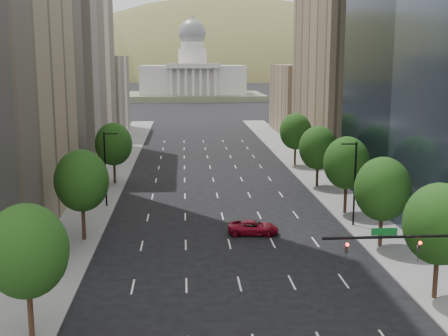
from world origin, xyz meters
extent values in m
cube|color=slate|center=(-15.50, 60.00, 0.07)|extent=(6.00, 200.00, 0.15)
cube|color=slate|center=(15.50, 60.00, 0.07)|extent=(6.00, 200.00, 0.15)
cube|color=beige|center=(-25.00, 103.00, 17.50)|extent=(14.00, 30.00, 35.00)
cube|color=beige|center=(-25.00, 136.00, 9.00)|extent=(14.00, 26.00, 18.00)
cube|color=#8C7759|center=(25.00, 100.00, 15.00)|extent=(14.00, 30.00, 30.00)
cube|color=#8C7759|center=(25.00, 133.00, 8.00)|extent=(14.00, 26.00, 16.00)
cylinder|color=#382316|center=(14.00, 36.00, 2.00)|extent=(0.36, 0.36, 4.00)
ellipsoid|color=#16350E|center=(14.00, 36.00, 5.76)|extent=(5.20, 5.20, 5.98)
cylinder|color=#382316|center=(14.00, 48.00, 1.95)|extent=(0.36, 0.36, 3.90)
ellipsoid|color=#16350E|center=(14.00, 48.00, 5.62)|extent=(5.20, 5.20, 5.98)
cylinder|color=#382316|center=(14.00, 60.00, 2.05)|extent=(0.36, 0.36, 4.10)
ellipsoid|color=#16350E|center=(14.00, 60.00, 5.90)|extent=(5.20, 5.20, 5.98)
cylinder|color=#382316|center=(14.00, 74.00, 1.90)|extent=(0.36, 0.36, 3.80)
ellipsoid|color=#16350E|center=(14.00, 74.00, 5.47)|extent=(5.20, 5.20, 5.98)
cylinder|color=#382316|center=(14.00, 90.00, 2.00)|extent=(0.36, 0.36, 4.00)
ellipsoid|color=#16350E|center=(14.00, 90.00, 5.76)|extent=(5.20, 5.20, 5.98)
cylinder|color=#382316|center=(-14.00, 32.00, 2.00)|extent=(0.36, 0.36, 4.00)
ellipsoid|color=#16350E|center=(-14.00, 32.00, 5.76)|extent=(5.20, 5.20, 5.98)
cylinder|color=#382316|center=(-14.00, 52.00, 2.08)|extent=(0.36, 0.36, 4.15)
ellipsoid|color=#16350E|center=(-14.00, 52.00, 5.98)|extent=(5.20, 5.20, 5.98)
cylinder|color=#382316|center=(-14.00, 78.00, 1.98)|extent=(0.36, 0.36, 3.95)
ellipsoid|color=#16350E|center=(-14.00, 78.00, 5.69)|extent=(5.20, 5.20, 5.98)
cylinder|color=black|center=(13.50, 55.00, 4.50)|extent=(0.20, 0.20, 9.00)
cylinder|color=black|center=(12.70, 55.00, 8.80)|extent=(1.60, 0.14, 0.14)
cylinder|color=black|center=(-13.50, 65.00, 4.50)|extent=(0.20, 0.20, 9.00)
cylinder|color=black|center=(-12.70, 65.00, 8.80)|extent=(1.60, 0.14, 0.14)
cylinder|color=black|center=(8.50, 30.00, 6.80)|extent=(9.00, 0.18, 0.18)
imported|color=black|center=(10.00, 30.00, 6.25)|extent=(0.18, 0.22, 1.10)
imported|color=black|center=(5.50, 30.00, 6.25)|extent=(0.18, 0.22, 1.10)
sphere|color=#FF0C07|center=(10.00, 29.82, 6.45)|extent=(0.20, 0.20, 0.20)
sphere|color=#FF0C07|center=(5.50, 29.82, 6.45)|extent=(0.20, 0.20, 0.20)
cube|color=#0C591E|center=(7.80, 30.00, 7.15)|extent=(1.60, 0.06, 0.45)
cube|color=#596647|center=(0.00, 250.00, 1.25)|extent=(60.00, 40.00, 2.50)
cube|color=silver|center=(0.00, 250.00, 8.50)|extent=(44.00, 26.00, 12.00)
cube|color=silver|center=(0.00, 236.00, 14.50)|extent=(22.00, 4.00, 2.00)
cylinder|color=silver|center=(0.00, 250.00, 18.00)|extent=(12.00, 12.00, 7.00)
cylinder|color=silver|center=(0.00, 250.00, 23.00)|extent=(9.60, 9.60, 3.00)
sphere|color=slate|center=(0.00, 250.00, 28.10)|extent=(11.60, 11.60, 11.60)
cylinder|color=silver|center=(0.00, 250.00, 33.95)|extent=(1.80, 1.80, 2.50)
ellipsoid|color=olive|center=(-140.00, 560.00, -33.25)|extent=(380.00, 342.00, 190.00)
ellipsoid|color=olive|center=(40.00, 600.00, -42.00)|extent=(440.00, 396.00, 240.00)
ellipsoid|color=olive|center=(210.00, 640.00, -35.00)|extent=(360.00, 324.00, 200.00)
imported|color=maroon|center=(2.64, 52.96, 0.71)|extent=(5.31, 2.86, 1.42)
camera|label=1|loc=(-4.24, -2.94, 17.44)|focal=46.55mm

